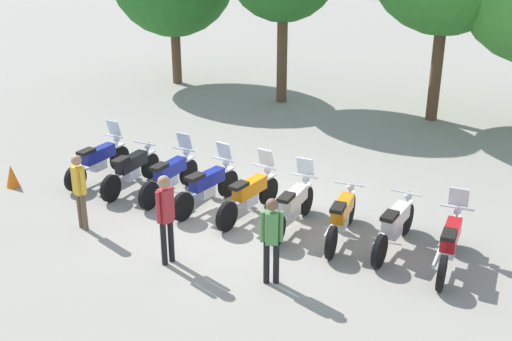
{
  "coord_description": "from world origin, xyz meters",
  "views": [
    {
      "loc": [
        4.2,
        -11.36,
        5.98
      ],
      "look_at": [
        0.0,
        0.5,
        0.9
      ],
      "focal_mm": 43.73,
      "sensor_mm": 36.0,
      "label": 1
    }
  ],
  "objects": [
    {
      "name": "motorcycle_6",
      "position": [
        2.09,
        -0.29,
        0.5
      ],
      "size": [
        0.62,
        2.19,
        0.99
      ],
      "rotation": [
        0.0,
        0.0,
        1.55
      ],
      "color": "black",
      "rests_on": "ground_plane"
    },
    {
      "name": "motorcycle_4",
      "position": [
        0.01,
        0.07,
        0.52
      ],
      "size": [
        0.82,
        2.14,
        1.37
      ],
      "rotation": [
        0.0,
        0.0,
        1.31
      ],
      "color": "black",
      "rests_on": "ground_plane"
    },
    {
      "name": "motorcycle_1",
      "position": [
        -3.14,
        0.53,
        0.5
      ],
      "size": [
        0.64,
        2.19,
        0.99
      ],
      "rotation": [
        0.0,
        0.0,
        1.46
      ],
      "color": "black",
      "rests_on": "ground_plane"
    },
    {
      "name": "person_1",
      "position": [
        -3.05,
        -1.63,
        0.94
      ],
      "size": [
        0.39,
        0.29,
        1.63
      ],
      "rotation": [
        0.0,
        0.0,
        4.26
      ],
      "color": "brown",
      "rests_on": "ground_plane"
    },
    {
      "name": "motorcycle_2",
      "position": [
        -2.09,
        0.47,
        0.52
      ],
      "size": [
        0.7,
        2.18,
        1.37
      ],
      "rotation": [
        0.0,
        0.0,
        1.41
      ],
      "color": "black",
      "rests_on": "ground_plane"
    },
    {
      "name": "motorcycle_7",
      "position": [
        3.14,
        -0.34,
        0.5
      ],
      "size": [
        0.74,
        2.17,
        0.99
      ],
      "rotation": [
        0.0,
        0.0,
        1.37
      ],
      "color": "black",
      "rests_on": "ground_plane"
    },
    {
      "name": "motorcycle_8",
      "position": [
        4.18,
        -0.72,
        0.52
      ],
      "size": [
        0.62,
        2.19,
        1.37
      ],
      "rotation": [
        0.0,
        0.0,
        1.49
      ],
      "color": "black",
      "rests_on": "ground_plane"
    },
    {
      "name": "person_0",
      "position": [
        1.28,
        -2.31,
        0.95
      ],
      "size": [
        0.4,
        0.27,
        1.63
      ],
      "rotation": [
        0.0,
        0.0,
        5.05
      ],
      "color": "black",
      "rests_on": "ground_plane"
    },
    {
      "name": "traffic_cone",
      "position": [
        -5.92,
        -0.32,
        0.28
      ],
      "size": [
        0.32,
        0.32,
        0.55
      ],
      "primitive_type": "cone",
      "color": "orange",
      "rests_on": "ground_plane"
    },
    {
      "name": "motorcycle_5",
      "position": [
        1.05,
        -0.16,
        0.52
      ],
      "size": [
        0.63,
        2.19,
        1.37
      ],
      "rotation": [
        0.0,
        0.0,
        1.47
      ],
      "color": "black",
      "rests_on": "ground_plane"
    },
    {
      "name": "person_2",
      "position": [
        -0.75,
        -2.3,
        1.04
      ],
      "size": [
        0.31,
        0.4,
        1.76
      ],
      "rotation": [
        0.0,
        0.0,
        5.86
      ],
      "color": "black",
      "rests_on": "ground_plane"
    },
    {
      "name": "motorcycle_3",
      "position": [
        -1.04,
        0.18,
        0.52
      ],
      "size": [
        0.85,
        2.13,
        1.37
      ],
      "rotation": [
        0.0,
        0.0,
        1.28
      ],
      "color": "black",
      "rests_on": "ground_plane"
    },
    {
      "name": "ground_plane",
      "position": [
        0.0,
        0.0,
        0.0
      ],
      "size": [
        80.0,
        80.0,
        0.0
      ],
      "primitive_type": "plane",
      "color": "gray"
    },
    {
      "name": "motorcycle_0",
      "position": [
        -4.18,
        0.77,
        0.52
      ],
      "size": [
        0.72,
        2.17,
        1.37
      ],
      "rotation": [
        0.0,
        0.0,
        1.39
      ],
      "color": "black",
      "rests_on": "ground_plane"
    }
  ]
}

